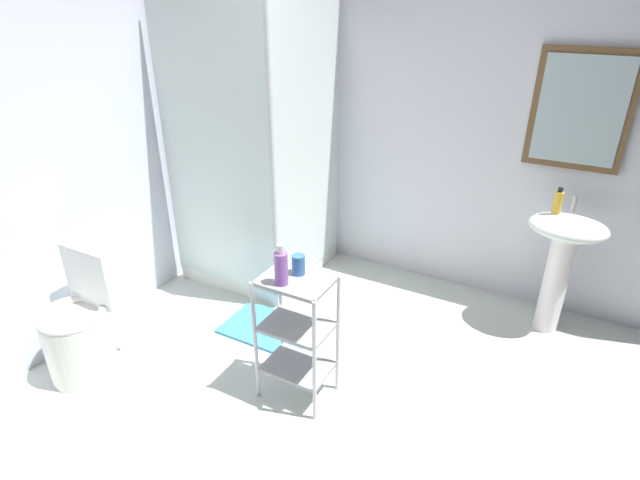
# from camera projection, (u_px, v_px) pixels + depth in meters

# --- Properties ---
(ground_plane) EXTENTS (4.20, 4.20, 0.02)m
(ground_plane) POSITION_uv_depth(u_px,v_px,m) (327.00, 437.00, 2.58)
(ground_plane) COLOR silver
(wall_back) EXTENTS (4.20, 0.14, 2.50)m
(wall_back) POSITION_uv_depth(u_px,v_px,m) (455.00, 118.00, 3.47)
(wall_back) COLOR silver
(wall_back) RESTS_ON ground_plane
(wall_left) EXTENTS (0.10, 4.20, 2.50)m
(wall_left) POSITION_uv_depth(u_px,v_px,m) (36.00, 148.00, 2.81)
(wall_left) COLOR silver
(wall_left) RESTS_ON ground_plane
(shower_stall) EXTENTS (0.92, 0.92, 2.00)m
(shower_stall) POSITION_uv_depth(u_px,v_px,m) (263.00, 221.00, 3.84)
(shower_stall) COLOR white
(shower_stall) RESTS_ON ground_plane
(pedestal_sink) EXTENTS (0.46, 0.37, 0.81)m
(pedestal_sink) POSITION_uv_depth(u_px,v_px,m) (562.00, 251.00, 3.15)
(pedestal_sink) COLOR white
(pedestal_sink) RESTS_ON ground_plane
(sink_faucet) EXTENTS (0.03, 0.03, 0.10)m
(sink_faucet) POSITION_uv_depth(u_px,v_px,m) (574.00, 203.00, 3.12)
(sink_faucet) COLOR silver
(sink_faucet) RESTS_ON pedestal_sink
(toilet) EXTENTS (0.37, 0.49, 0.76)m
(toilet) POSITION_uv_depth(u_px,v_px,m) (84.00, 324.00, 2.91)
(toilet) COLOR white
(toilet) RESTS_ON ground_plane
(storage_cart) EXTENTS (0.38, 0.28, 0.74)m
(storage_cart) POSITION_uv_depth(u_px,v_px,m) (297.00, 329.00, 2.67)
(storage_cart) COLOR silver
(storage_cart) RESTS_ON ground_plane
(hand_soap_bottle) EXTENTS (0.05, 0.05, 0.16)m
(hand_soap_bottle) POSITION_uv_depth(u_px,v_px,m) (558.00, 202.00, 3.08)
(hand_soap_bottle) COLOR gold
(hand_soap_bottle) RESTS_ON pedestal_sink
(conditioner_bottle_purple) EXTENTS (0.07, 0.07, 0.22)m
(conditioner_bottle_purple) POSITION_uv_depth(u_px,v_px,m) (281.00, 267.00, 2.45)
(conditioner_bottle_purple) COLOR #8C55B1
(conditioner_bottle_purple) RESTS_ON storage_cart
(rinse_cup) EXTENTS (0.07, 0.07, 0.11)m
(rinse_cup) POSITION_uv_depth(u_px,v_px,m) (298.00, 265.00, 2.56)
(rinse_cup) COLOR #3870B2
(rinse_cup) RESTS_ON storage_cart
(bath_mat) EXTENTS (0.60, 0.40, 0.02)m
(bath_mat) POSITION_uv_depth(u_px,v_px,m) (269.00, 329.00, 3.38)
(bath_mat) COLOR teal
(bath_mat) RESTS_ON ground_plane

